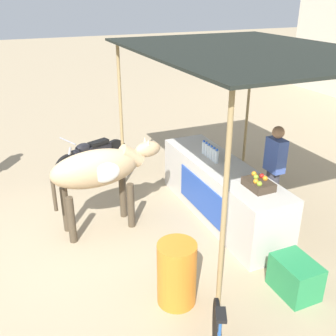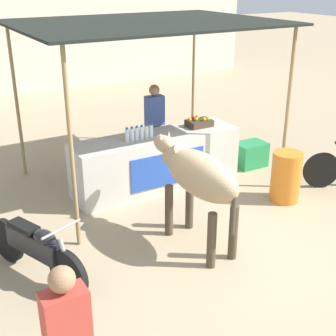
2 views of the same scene
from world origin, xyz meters
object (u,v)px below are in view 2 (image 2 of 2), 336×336
at_px(fruit_crate, 199,123).
at_px(cooler_box, 250,154).
at_px(water_barrel, 286,177).
at_px(cow, 198,176).
at_px(stall_counter, 157,161).
at_px(vendor_behind_counter, 155,126).
at_px(motorcycle_parked, 36,248).

distance_m(fruit_crate, cooler_box, 1.39).
bearing_deg(water_barrel, fruit_crate, 112.41).
bearing_deg(cow, water_barrel, 11.05).
height_order(stall_counter, vendor_behind_counter, vendor_behind_counter).
distance_m(vendor_behind_counter, cooler_box, 1.97).
relative_size(vendor_behind_counter, cooler_box, 2.75).
relative_size(cow, motorcycle_parked, 1.08).
relative_size(fruit_crate, motorcycle_parked, 0.26).
height_order(water_barrel, motorcycle_parked, motorcycle_parked).
relative_size(fruit_crate, vendor_behind_counter, 0.27).
bearing_deg(fruit_crate, vendor_behind_counter, 127.40).
height_order(stall_counter, cow, cow).
xyz_separation_m(water_barrel, cow, (-2.02, -0.40, 0.61)).
xyz_separation_m(stall_counter, cooler_box, (2.05, -0.10, -0.24)).
relative_size(stall_counter, fruit_crate, 6.82).
bearing_deg(fruit_crate, stall_counter, -176.62).
distance_m(stall_counter, water_barrel, 2.22).
xyz_separation_m(fruit_crate, cooler_box, (1.13, -0.15, -0.79)).
height_order(stall_counter, water_barrel, stall_counter).
relative_size(water_barrel, cow, 0.46).
relative_size(stall_counter, vendor_behind_counter, 1.82).
relative_size(cooler_box, cow, 0.33).
xyz_separation_m(stall_counter, motorcycle_parked, (-2.59, -1.62, -0.05)).
relative_size(water_barrel, motorcycle_parked, 0.50).
height_order(cow, motorcycle_parked, cow).
bearing_deg(cooler_box, vendor_behind_counter, 152.99).
height_order(water_barrel, cow, cow).
bearing_deg(motorcycle_parked, fruit_crate, 25.46).
bearing_deg(cow, fruit_crate, 55.95).
bearing_deg(motorcycle_parked, cow, -8.94).
distance_m(cooler_box, water_barrel, 1.55).
height_order(cooler_box, cow, cow).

